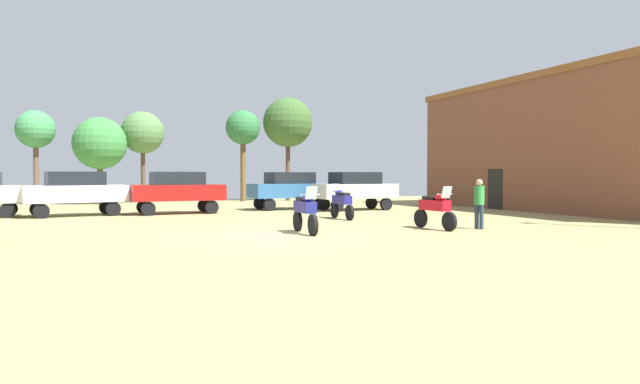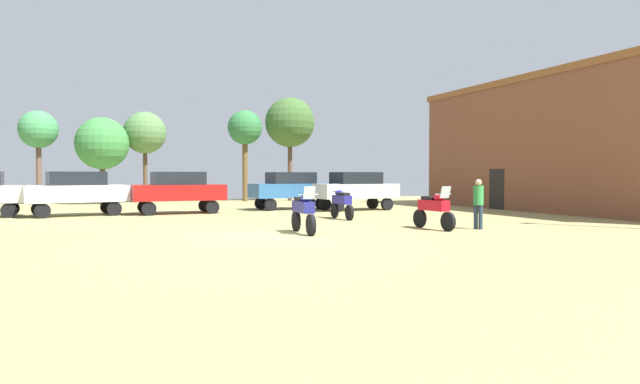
% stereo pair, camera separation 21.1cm
% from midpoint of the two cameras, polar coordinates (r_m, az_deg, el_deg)
% --- Properties ---
extents(ground_plane, '(44.00, 52.00, 0.02)m').
position_cam_midpoint_polar(ground_plane, '(16.72, -4.59, -4.61)').
color(ground_plane, '#968A56').
extents(brick_building, '(6.12, 18.63, 6.95)m').
position_cam_midpoint_polar(brick_building, '(31.46, 25.17, 4.54)').
color(brick_building, brown).
rests_on(brick_building, ground).
extents(motorcycle_1, '(0.62, 2.14, 1.47)m').
position_cam_midpoint_polar(motorcycle_1, '(23.15, 2.50, -1.02)').
color(motorcycle_1, black).
rests_on(motorcycle_1, ground).
extents(motorcycle_4, '(0.62, 2.15, 1.50)m').
position_cam_midpoint_polar(motorcycle_4, '(17.37, -1.38, -1.91)').
color(motorcycle_4, black).
rests_on(motorcycle_4, ground).
extents(motorcycle_5, '(0.62, 2.15, 1.47)m').
position_cam_midpoint_polar(motorcycle_5, '(19.11, 12.02, -1.64)').
color(motorcycle_5, black).
rests_on(motorcycle_5, ground).
extents(car_2, '(4.41, 2.08, 2.00)m').
position_cam_midpoint_polar(car_2, '(27.12, -14.24, 0.28)').
color(car_2, black).
rests_on(car_2, ground).
extents(car_3, '(4.56, 2.58, 2.00)m').
position_cam_midpoint_polar(car_3, '(27.08, -23.67, 0.18)').
color(car_3, black).
rests_on(car_3, ground).
extents(car_4, '(4.43, 2.15, 2.00)m').
position_cam_midpoint_polar(car_4, '(28.88, 3.95, 0.42)').
color(car_4, black).
rests_on(car_4, ground).
extents(car_6, '(4.44, 2.17, 2.00)m').
position_cam_midpoint_polar(car_6, '(29.70, -2.83, 0.45)').
color(car_6, black).
rests_on(car_6, ground).
extents(person_1, '(0.47, 0.47, 1.70)m').
position_cam_midpoint_polar(person_1, '(19.51, 16.36, -0.81)').
color(person_1, '#243749').
rests_on(person_1, ground).
extents(tree_1, '(2.32, 2.32, 5.83)m').
position_cam_midpoint_polar(tree_1, '(38.38, -26.98, 5.67)').
color(tree_1, brown).
rests_on(tree_1, ground).
extents(tree_3, '(3.28, 3.28, 5.49)m').
position_cam_midpoint_polar(tree_3, '(37.42, -21.46, 4.66)').
color(tree_3, brown).
rests_on(tree_3, ground).
extents(tree_4, '(2.77, 2.77, 6.03)m').
position_cam_midpoint_polar(tree_4, '(38.29, -17.51, 5.82)').
color(tree_4, '#4D3A29').
rests_on(tree_4, ground).
extents(tree_5, '(2.41, 2.41, 6.40)m').
position_cam_midpoint_polar(tree_5, '(39.26, -7.62, 6.45)').
color(tree_5, brown).
rests_on(tree_5, ground).
extents(tree_7, '(3.57, 3.57, 7.44)m').
position_cam_midpoint_polar(tree_7, '(40.06, -2.98, 7.16)').
color(tree_7, '#4E3A2B').
rests_on(tree_7, ground).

